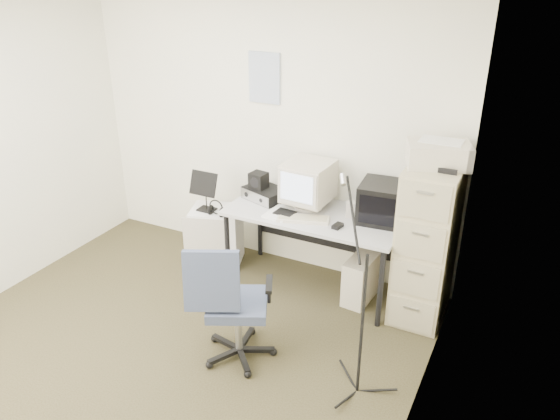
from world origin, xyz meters
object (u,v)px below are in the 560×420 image
at_px(filing_cabinet, 427,244).
at_px(office_chair, 237,302).
at_px(side_cart, 217,235).
at_px(desk, 314,251).

distance_m(filing_cabinet, office_chair, 1.57).
height_order(filing_cabinet, side_cart, filing_cabinet).
bearing_deg(filing_cabinet, side_cart, -179.01).
relative_size(filing_cabinet, office_chair, 1.38).
xyz_separation_m(desk, side_cart, (-1.01, -0.00, -0.08)).
bearing_deg(office_chair, side_cart, 103.22).
bearing_deg(filing_cabinet, desk, -178.19).
bearing_deg(side_cart, office_chair, -69.76).
height_order(filing_cabinet, desk, filing_cabinet).
bearing_deg(desk, side_cart, -179.79).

